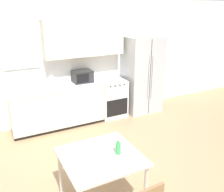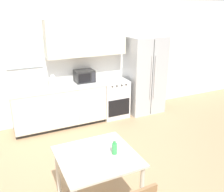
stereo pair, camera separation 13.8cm
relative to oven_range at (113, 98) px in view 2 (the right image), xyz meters
The scene contains 11 objects.
ground_plane 2.24m from the oven_range, 120.20° to the right, with size 12.00×12.00×0.00m, color tan.
wall_back 1.46m from the oven_range, 163.35° to the left, with size 12.00×0.38×2.70m.
kitchen_counter 1.32m from the oven_range, behind, with size 2.02×0.64×0.92m.
oven_range is the anchor object (origin of this frame).
refrigerator 0.97m from the oven_range, ahead, with size 0.88×0.74×1.88m.
kitchen_sink 1.98m from the oven_range, behind, with size 0.63×0.41×0.24m.
microwave 0.91m from the oven_range, behind, with size 0.43×0.34×0.27m.
coffee_mug 1.34m from the oven_range, behind, with size 0.13×0.09×0.08m.
grocery_bag_0 1.59m from the oven_range, behind, with size 0.20×0.17×0.33m.
dining_table 2.97m from the oven_range, 119.67° to the right, with size 0.98×0.94×0.77m.
drink_bottle 2.94m from the oven_range, 115.36° to the right, with size 0.07×0.07×0.21m.
Camera 2 is at (-1.35, -3.22, 2.56)m, focal length 40.00 mm.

